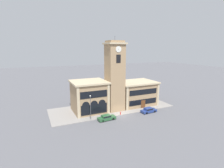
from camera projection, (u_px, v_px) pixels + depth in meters
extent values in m
plane|color=#56565B|center=(122.00, 115.00, 47.70)|extent=(300.00, 300.00, 0.00)
cube|color=gray|center=(112.00, 108.00, 53.60)|extent=(36.75, 13.26, 0.15)
cube|color=#9E7F5B|center=(115.00, 78.00, 50.12)|extent=(4.60, 4.60, 19.06)
cube|color=tan|center=(115.00, 44.00, 48.18)|extent=(5.30, 5.30, 0.45)
cube|color=#9E7F5B|center=(115.00, 42.00, 48.08)|extent=(4.23, 4.23, 0.60)
cylinder|color=#4C4C51|center=(115.00, 38.00, 47.90)|extent=(0.10, 0.10, 1.20)
cylinder|color=silver|center=(119.00, 49.00, 46.40)|extent=(1.62, 0.10, 1.62)
cylinder|color=black|center=(119.00, 49.00, 46.33)|extent=(0.13, 0.04, 0.13)
cylinder|color=silver|center=(122.00, 49.00, 49.45)|extent=(0.10, 1.62, 1.62)
cylinder|color=black|center=(122.00, 49.00, 49.48)|extent=(0.04, 0.13, 0.13)
cube|color=black|center=(118.00, 59.00, 46.90)|extent=(1.29, 0.10, 2.20)
cube|color=#9E7F5B|center=(89.00, 97.00, 50.08)|extent=(9.09, 8.73, 8.47)
cube|color=tan|center=(89.00, 82.00, 49.20)|extent=(9.79, 9.43, 0.45)
cube|color=tan|center=(78.00, 103.00, 44.42)|extent=(0.70, 0.16, 8.47)
cube|color=tan|center=(109.00, 99.00, 47.86)|extent=(0.70, 0.16, 8.47)
cube|color=black|center=(94.00, 94.00, 45.79)|extent=(7.46, 0.10, 1.86)
cube|color=black|center=(94.00, 109.00, 46.59)|extent=(7.27, 0.10, 2.71)
cylinder|color=black|center=(86.00, 105.00, 45.39)|extent=(2.00, 0.06, 2.00)
cylinder|color=black|center=(94.00, 104.00, 46.32)|extent=(2.00, 0.06, 2.00)
cylinder|color=black|center=(102.00, 103.00, 47.25)|extent=(2.00, 0.06, 2.00)
cube|color=#9E7F5B|center=(135.00, 94.00, 56.61)|extent=(11.78, 8.73, 7.15)
cube|color=tan|center=(136.00, 82.00, 55.86)|extent=(12.48, 9.43, 0.45)
cube|color=tan|center=(127.00, 99.00, 50.40)|extent=(0.70, 0.16, 7.15)
cube|color=tan|center=(158.00, 95.00, 54.93)|extent=(0.70, 0.16, 7.15)
cube|color=black|center=(143.00, 92.00, 52.37)|extent=(9.66, 0.10, 1.57)
cube|color=#5B3319|center=(143.00, 104.00, 53.13)|extent=(1.50, 0.12, 2.57)
cube|color=black|center=(143.00, 102.00, 52.98)|extent=(9.66, 0.10, 1.60)
cube|color=#285633|center=(107.00, 118.00, 44.46)|extent=(4.71, 2.08, 0.69)
cube|color=#285633|center=(106.00, 116.00, 44.26)|extent=(2.31, 1.75, 0.50)
cube|color=black|center=(106.00, 116.00, 44.26)|extent=(2.22, 1.78, 0.38)
cylinder|color=black|center=(110.00, 117.00, 45.84)|extent=(0.62, 0.26, 0.61)
cylinder|color=black|center=(113.00, 119.00, 44.49)|extent=(0.62, 0.26, 0.61)
cylinder|color=black|center=(100.00, 119.00, 44.51)|extent=(0.62, 0.26, 0.61)
cylinder|color=black|center=(103.00, 121.00, 43.16)|extent=(0.62, 0.26, 0.61)
cube|color=navy|center=(149.00, 111.00, 49.79)|extent=(4.74, 2.16, 0.64)
cube|color=navy|center=(148.00, 109.00, 49.59)|extent=(2.32, 1.82, 0.57)
cube|color=black|center=(148.00, 109.00, 49.59)|extent=(2.24, 1.85, 0.43)
cylinder|color=black|center=(151.00, 110.00, 51.21)|extent=(0.65, 0.26, 0.64)
cylinder|color=black|center=(155.00, 111.00, 49.79)|extent=(0.65, 0.26, 0.64)
cylinder|color=black|center=(143.00, 111.00, 49.87)|extent=(0.65, 0.26, 0.64)
cylinder|color=black|center=(147.00, 113.00, 48.45)|extent=(0.65, 0.26, 0.64)
cylinder|color=#4C4C51|center=(91.00, 108.00, 43.81)|extent=(0.12, 0.12, 6.07)
sphere|color=silver|center=(90.00, 96.00, 43.18)|extent=(0.36, 0.36, 0.36)
cylinder|color=red|center=(121.00, 114.00, 47.67)|extent=(0.22, 0.22, 0.70)
sphere|color=red|center=(121.00, 112.00, 47.59)|extent=(0.19, 0.19, 0.19)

